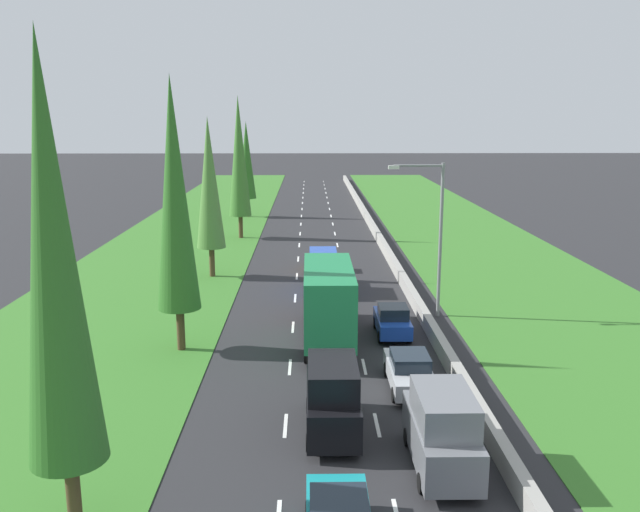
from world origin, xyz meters
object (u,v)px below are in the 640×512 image
Objects in this scene: blue_van_centre_lane at (323,271)px; orange_hatchback_centre_lane at (321,259)px; poplar_tree_second at (175,195)px; street_light_mast at (435,229)px; black_van_centre_lane at (332,397)px; green_box_truck_centre_lane at (328,301)px; poplar_tree_third at (209,183)px; poplar_tree_fifth at (247,160)px; grey_van_right_lane at (442,430)px; blue_hatchback_right_lane_fourth at (392,321)px; poplar_tree_nearest at (53,256)px; poplar_tree_fourth at (239,157)px; silver_sedan_right_lane at (409,371)px.

blue_van_centre_lane is 6.34m from orange_hatchback_centre_lane.
street_light_mast is (13.70, 5.55, -2.60)m from poplar_tree_second.
black_van_centre_lane is 0.52× the size of green_box_truck_centre_lane.
orange_hatchback_centre_lane is (0.02, 26.67, -0.56)m from black_van_centre_lane.
black_van_centre_lane is 26.42m from poplar_tree_third.
poplar_tree_fifth is at bearing 98.48° from black_van_centre_lane.
blue_hatchback_right_lane_fourth is (0.06, 13.68, -0.56)m from grey_van_right_lane.
poplar_tree_nearest is 24.80m from street_light_mast.
street_light_mast is at bearing 66.32° from black_van_centre_lane.
blue_hatchback_right_lane_fourth is 44.90m from poplar_tree_fifth.
poplar_tree_fourth is at bearing 110.69° from blue_hatchback_right_lane_fourth.
poplar_tree_fifth reaches higher than silver_sedan_right_lane.
poplar_tree_fourth is 29.37m from street_light_mast.
blue_hatchback_right_lane_fourth reaches higher than silver_sedan_right_lane.
blue_hatchback_right_lane_fourth is 16.06m from orange_hatchback_centre_lane.
blue_van_centre_lane is (-3.52, 9.33, 0.56)m from blue_hatchback_right_lane_fourth.
poplar_tree_fifth is 42.02m from street_light_mast.
orange_hatchback_centre_lane is at bearing 90.34° from green_box_truck_centre_lane.
poplar_tree_fourth is at bearing 118.76° from orange_hatchback_centre_lane.
black_van_centre_lane reaches higher than blue_hatchback_right_lane_fourth.
poplar_tree_fifth is (-11.59, 56.66, 5.17)m from grey_van_right_lane.
grey_van_right_lane is 30.08m from poplar_tree_third.
poplar_tree_fifth is at bearing 102.96° from silver_sedan_right_lane.
poplar_tree_fifth is (-8.07, 27.32, 5.74)m from orange_hatchback_centre_lane.
poplar_tree_fifth is at bearing 90.94° from poplar_tree_second.
grey_van_right_lane is at bearing -89.36° from silver_sedan_right_lane.
poplar_tree_fifth is at bearing 106.46° from orange_hatchback_centre_lane.
poplar_tree_nearest reaches higher than blue_van_centre_lane.
poplar_tree_second is at bearing -112.55° from orange_hatchback_centre_lane.
blue_van_centre_lane is at bearing -76.43° from poplar_tree_fifth.
poplar_tree_fourth reaches higher than black_van_centre_lane.
poplar_tree_nearest is 59.80m from poplar_tree_fifth.
poplar_tree_fifth reaches higher than grey_van_right_lane.
street_light_mast reaches higher than black_van_centre_lane.
blue_hatchback_right_lane_fourth is at bearing -128.24° from street_light_mast.
blue_hatchback_right_lane_fourth is 9.99m from blue_van_centre_lane.
blue_van_centre_lane is 9.39m from street_light_mast.
poplar_tree_fifth reaches higher than orange_hatchback_centre_lane.
poplar_tree_second is at bearing 129.09° from black_van_centre_lane.
silver_sedan_right_lane is at bearing -105.44° from street_light_mast.
poplar_tree_nearest is at bearing -164.21° from grey_van_right_lane.
blue_hatchback_right_lane_fourth is at bearing 13.84° from green_box_truck_centre_lane.
poplar_tree_fifth is (-0.74, 44.99, -1.26)m from poplar_tree_second.
street_light_mast is (14.43, -39.44, -1.34)m from poplar_tree_fifth.
grey_van_right_lane is 13.69m from blue_hatchback_right_lane_fourth.
green_box_truck_centre_lane is 16.57m from orange_hatchback_centre_lane.
grey_van_right_lane is at bearing 15.79° from poplar_tree_nearest.
green_box_truck_centre_lane is 0.81× the size of poplar_tree_third.
poplar_tree_fourth is (-10.93, 36.34, 6.99)m from silver_sedan_right_lane.
poplar_tree_second reaches higher than orange_hatchback_centre_lane.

